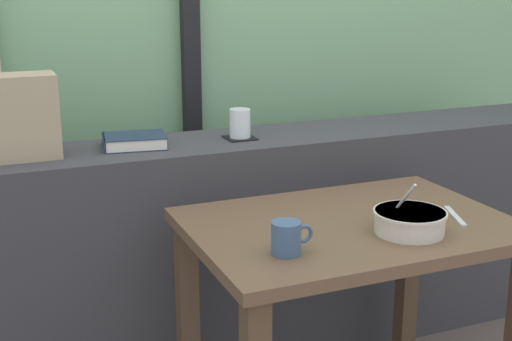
{
  "coord_description": "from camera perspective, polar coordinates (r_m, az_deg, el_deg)",
  "views": [
    {
      "loc": [
        -0.89,
        -1.67,
        1.38
      ],
      "look_at": [
        -0.01,
        0.41,
        0.75
      ],
      "focal_mm": 49.15,
      "sensor_mm": 36.0,
      "label": 1
    }
  ],
  "objects": [
    {
      "name": "ceramic_mug",
      "position": [
        1.76,
        2.53,
        -5.5
      ],
      "size": [
        0.11,
        0.08,
        0.08
      ],
      "color": "#3D567A",
      "rests_on": "breakfast_table"
    },
    {
      "name": "dark_console_ledge",
      "position": [
        2.58,
        -0.95,
        -6.35
      ],
      "size": [
        2.8,
        0.36,
        0.83
      ],
      "primitive_type": "cube",
      "color": "#38383D",
      "rests_on": "ground"
    },
    {
      "name": "throw_pillow",
      "position": [
        2.26,
        -19.87,
        4.04
      ],
      "size": [
        0.32,
        0.14,
        0.26
      ],
      "primitive_type": "cube",
      "rotation": [
        0.0,
        0.0,
        0.0
      ],
      "color": "tan",
      "rests_on": "dark_console_ledge"
    },
    {
      "name": "soup_bowl",
      "position": [
        1.95,
        12.38,
        -4.1
      ],
      "size": [
        0.2,
        0.2,
        0.15
      ],
      "color": "beige",
      "rests_on": "breakfast_table"
    },
    {
      "name": "fork_utensil",
      "position": [
        2.12,
        15.89,
        -3.58
      ],
      "size": [
        0.08,
        0.16,
        0.01
      ],
      "primitive_type": "cube",
      "rotation": [
        0.0,
        0.0,
        -0.37
      ],
      "color": "silver",
      "rests_on": "breakfast_table"
    },
    {
      "name": "breakfast_table",
      "position": [
        2.07,
        7.53,
        -7.5
      ],
      "size": [
        0.91,
        0.65,
        0.7
      ],
      "color": "brown",
      "rests_on": "ground"
    },
    {
      "name": "coaster_square",
      "position": [
        2.44,
        -1.31,
        2.67
      ],
      "size": [
        0.1,
        0.1,
        0.0
      ],
      "primitive_type": "cube",
      "color": "black",
      "rests_on": "dark_console_ledge"
    },
    {
      "name": "juice_glass",
      "position": [
        2.43,
        -1.32,
        3.77
      ],
      "size": [
        0.07,
        0.07,
        0.1
      ],
      "color": "white",
      "rests_on": "coaster_square"
    },
    {
      "name": "closed_book",
      "position": [
        2.35,
        -9.91,
        2.38
      ],
      "size": [
        0.23,
        0.18,
        0.04
      ],
      "color": "#1E2D47",
      "rests_on": "dark_console_ledge"
    }
  ]
}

